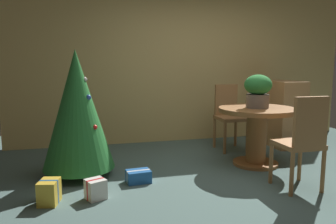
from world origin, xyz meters
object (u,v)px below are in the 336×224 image
Objects in this scene: holiday_tree at (77,110)px; flower_vase at (258,90)px; gift_box_cream at (96,189)px; gift_box_gold at (49,192)px; gift_box_blue at (139,176)px; wooden_chair_near at (303,139)px; round_dining_table at (257,127)px; wooden_chair_far at (229,113)px; wooden_cabinet at (281,113)px.

flower_vase is at bearing -4.25° from holiday_tree.
flower_vase is 2.39m from gift_box_cream.
gift_box_cream is at bearing 0.57° from gift_box_gold.
flower_vase is 1.54× the size of gift_box_blue.
wooden_chair_near is 3.61× the size of gift_box_blue.
round_dining_table is 3.56× the size of gift_box_blue.
gift_box_gold is at bearing -166.20° from round_dining_table.
wooden_chair_far is 2.65m from gift_box_cream.
wooden_chair_near is at bearing -117.00° from wooden_cabinet.
wooden_chair_near is 4.38× the size of gift_box_cream.
wooden_cabinet is (0.95, 0.91, -0.48)m from flower_vase.
gift_box_blue is (0.50, 0.36, -0.03)m from gift_box_cream.
gift_box_gold is (-2.56, -0.62, -0.89)m from flower_vase.
holiday_tree is 3.32m from wooden_cabinet.
gift_box_blue is 2.87m from wooden_cabinet.
wooden_chair_far is at bearing 35.19° from gift_box_cream.
gift_box_gold is at bearing -109.63° from holiday_tree.
gift_box_gold is (-0.44, -0.00, 0.02)m from gift_box_cream.
holiday_tree is (-2.28, 0.17, -0.20)m from flower_vase.
gift_box_cream is (-2.13, -1.50, -0.47)m from wooden_chair_far.
gift_box_cream is (-2.12, -0.62, -0.91)m from flower_vase.
flower_vase is 1.04m from wooden_chair_near.
gift_box_cream is at bearing -144.81° from wooden_chair_far.
wooden_cabinet is (0.94, 0.03, -0.04)m from wooden_chair_far.
holiday_tree is 5.71× the size of gift_box_gold.
holiday_tree is at bearing -162.69° from wooden_chair_far.
round_dining_table is 2.68m from gift_box_gold.
gift_box_blue is at bearing -33.36° from holiday_tree.
holiday_tree is 1.07m from gift_box_cream.
wooden_chair_near is 1.01× the size of wooden_chair_far.
wooden_chair_near is at bearing -89.43° from flower_vase.
wooden_chair_near is 0.68× the size of holiday_tree.
wooden_chair_near is 1.84m from gift_box_blue.
round_dining_table is at bearing 13.80° from gift_box_gold.
round_dining_table reaches higher than gift_box_cream.
gift_box_cream is 0.82× the size of gift_box_blue.
gift_box_gold is at bearing -149.64° from wooden_chair_far.
round_dining_table is 0.99× the size of wooden_chair_near.
gift_box_blue is at bearing 157.35° from wooden_chair_near.
wooden_cabinet is (3.23, 0.74, -0.27)m from holiday_tree.
wooden_chair_near is 3.86× the size of gift_box_gold.
wooden_cabinet is at bearing 26.45° from gift_box_cream.
holiday_tree is (-2.29, 1.11, 0.24)m from wooden_chair_near.
holiday_tree is 5.35× the size of gift_box_blue.
flower_vase is 1.64× the size of gift_box_gold.
gift_box_gold is at bearing -179.43° from gift_box_cream.
gift_box_cream reaches higher than gift_box_blue.
wooden_chair_far is at bearing 17.31° from holiday_tree.
wooden_chair_near is 1.82m from wooden_chair_far.
gift_box_blue is 0.27× the size of wooden_cabinet.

